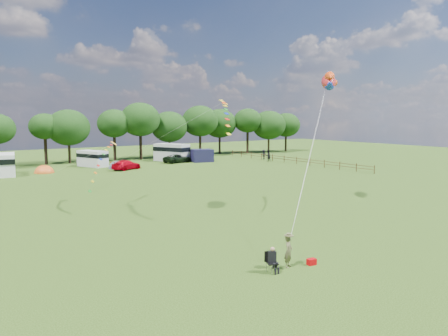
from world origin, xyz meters
TOP-DOWN VIEW (x-y plane):
  - ground_plane at (0.00, 0.00)m, footprint 180.00×180.00m
  - tree_line at (5.30, 54.99)m, footprint 102.98×10.98m
  - fence at (32.00, 34.50)m, footprint 0.12×33.12m
  - car_c at (6.08, 41.90)m, footprint 5.13×3.80m
  - car_d at (16.99, 46.15)m, footprint 5.54×3.37m
  - campervan_b at (-9.57, 45.28)m, footprint 3.42×6.22m
  - campervan_c at (3.27, 48.55)m, footprint 3.84×5.55m
  - campervan_d at (17.31, 48.81)m, footprint 4.99×6.73m
  - tent_orange at (-4.71, 45.01)m, footprint 2.72×2.98m
  - tent_greyblue at (5.73, 44.04)m, footprint 3.04×3.33m
  - awning_navy at (21.07, 44.86)m, footprint 4.08×3.62m
  - kite_flyer at (-3.17, -2.45)m, footprint 0.73×0.65m
  - camp_chair at (-4.36, -2.49)m, footprint 0.70×0.72m
  - kite_bag at (-1.91, -2.90)m, footprint 0.51×0.37m
  - fish_kite at (10.78, 7.60)m, footprint 3.22×3.34m
  - streamer_kite_b at (-5.50, 18.38)m, footprint 4.25×4.74m
  - streamer_kite_c at (1.97, 10.61)m, footprint 3.29×5.01m
  - walker_a at (30.91, 38.92)m, footprint 0.97×0.63m
  - walker_b at (32.61, 42.10)m, footprint 1.13×0.53m

SIDE VIEW (x-z plane):
  - ground_plane at x=0.00m, z-range 0.00..0.00m
  - tent_greyblue at x=5.73m, z-range -1.11..1.15m
  - tent_orange at x=-4.71m, z-range -1.04..1.08m
  - kite_bag at x=-1.91m, z-range 0.00..0.33m
  - fence at x=32.00m, z-range 0.10..1.30m
  - car_d at x=16.99m, z-range 0.00..1.41m
  - car_c at x=6.08m, z-range 0.00..1.42m
  - camp_chair at x=-4.36m, z-range 0.13..1.45m
  - kite_flyer at x=-3.17m, z-range 0.00..1.68m
  - walker_b at x=32.61m, z-range 0.00..1.74m
  - walker_a at x=30.91m, z-range 0.00..1.95m
  - awning_navy at x=21.07m, z-range 0.00..2.16m
  - campervan_c at x=3.27m, z-range 0.09..2.60m
  - campervan_b at x=-9.57m, z-range 0.11..3.00m
  - campervan_d at x=17.31m, z-range 0.11..3.15m
  - streamer_kite_b at x=-5.50m, z-range 2.39..6.20m
  - tree_line at x=5.30m, z-range 1.21..11.48m
  - streamer_kite_c at x=1.97m, z-range 6.90..9.75m
  - fish_kite at x=10.78m, z-range 9.86..11.83m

